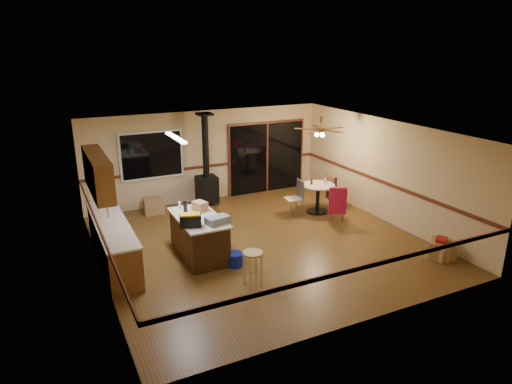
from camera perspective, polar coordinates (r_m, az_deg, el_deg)
floor at (r=10.54m, az=0.72°, el=-6.41°), size 7.00×7.00×0.00m
ceiling at (r=9.75m, az=0.78°, el=7.63°), size 7.00×7.00×0.00m
wall_back at (r=13.18m, az=-6.13°, el=4.51°), size 7.00×0.00×7.00m
wall_front at (r=7.33m, az=13.23°, el=-7.19°), size 7.00×0.00×7.00m
wall_left at (r=9.13m, az=-19.29°, el=-2.62°), size 0.00×7.00×7.00m
wall_right at (r=12.00m, az=15.87°, el=2.56°), size 0.00×7.00×7.00m
chair_rail at (r=10.17m, az=0.74°, el=-1.28°), size 7.00×7.00×0.08m
window at (r=12.65m, az=-12.92°, el=4.51°), size 1.72×0.10×1.32m
sliding_door at (r=13.93m, az=1.35°, el=4.29°), size 2.52×0.10×2.10m
lower_cabinets at (r=9.95m, az=-17.44°, el=-6.14°), size 0.60×3.00×0.86m
countertop at (r=9.78m, az=-17.69°, el=-3.73°), size 0.64×3.04×0.04m
upper_cabinets at (r=9.64m, az=-19.18°, el=2.21°), size 0.35×2.00×0.80m
kitchen_island at (r=9.83m, az=-7.14°, el=-5.55°), size 0.88×1.68×0.90m
wood_stove at (r=12.85m, az=-6.19°, el=1.52°), size 0.55×0.50×2.52m
ceiling_fan at (r=11.95m, az=8.08°, el=7.50°), size 0.24×0.24×0.55m
fluorescent_strip at (r=9.39m, az=-9.99°, el=6.70°), size 0.10×1.20×0.04m
toolbox_grey at (r=9.26m, az=-4.83°, el=-3.51°), size 0.52×0.36×0.15m
toolbox_black at (r=9.16m, az=-8.20°, el=-3.59°), size 0.47×0.34×0.24m
toolbox_yellow_lid at (r=9.11m, az=-8.24°, el=-2.81°), size 0.43×0.31×0.03m
box_on_island at (r=9.98m, az=-7.02°, el=-1.78°), size 0.32×0.37×0.21m
bottle_dark at (r=9.86m, az=-8.83°, el=-1.83°), size 0.10×0.10×0.30m
bottle_pink at (r=9.93m, az=-6.18°, el=-1.85°), size 0.08×0.08×0.20m
bottle_white at (r=10.19m, az=-9.55°, el=-1.62°), size 0.07×0.07×0.16m
bar_stool at (r=8.67m, az=-0.39°, el=-9.58°), size 0.48×0.48×0.69m
blue_bucket at (r=9.49m, az=-2.60°, el=-8.41°), size 0.42×0.42×0.28m
dining_table at (r=12.36m, az=7.74°, el=-0.18°), size 0.89×0.89×0.78m
glass_red at (r=12.26m, az=6.96°, el=1.29°), size 0.06×0.06×0.15m
glass_cream at (r=12.32m, az=8.63°, el=1.30°), size 0.07×0.07×0.15m
chair_left at (r=12.11m, az=5.17°, el=-0.19°), size 0.45×0.44×0.51m
chair_near at (r=11.68m, az=10.15°, el=-1.05°), size 0.58×0.60×0.70m
chair_right at (r=12.68m, az=9.52°, el=0.52°), size 0.52×0.48×0.70m
box_under_window at (r=12.57m, az=-12.68°, el=-1.70°), size 0.55×0.45×0.42m
box_corner_a at (r=10.56m, az=22.05°, el=-6.66°), size 0.65×0.63×0.38m
box_corner_b at (r=10.51m, az=22.47°, el=-7.04°), size 0.41×0.36×0.31m
box_small_red at (r=10.47m, az=22.20°, el=-5.53°), size 0.36×0.35×0.07m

